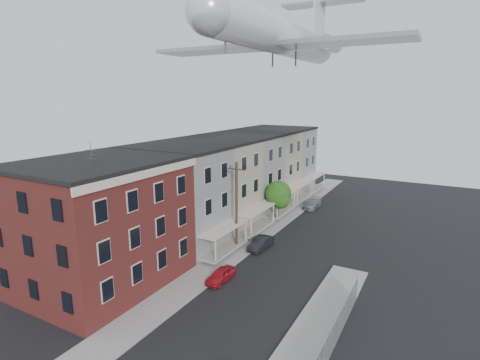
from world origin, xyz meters
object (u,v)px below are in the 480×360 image
object	(u,v)px
car_mid	(261,243)
car_far	(312,204)
street_tree	(279,195)
utility_pole	(236,206)
car_near	(221,275)
airplane	(283,37)

from	to	relation	value
car_mid	car_far	bearing A→B (deg)	92.55
street_tree	car_far	distance (m)	8.54
car_mid	car_far	distance (m)	16.32
utility_pole	car_near	distance (m)	7.80
utility_pole	car_mid	bearing A→B (deg)	36.13
street_tree	car_near	bearing A→B (deg)	-84.12
car_near	car_far	world-z (taller)	car_far
street_tree	airplane	bearing A→B (deg)	-67.12
car_mid	car_far	world-z (taller)	car_mid
car_mid	airplane	xyz separation A→B (m)	(1.23, 1.58, 19.84)
airplane	car_near	bearing A→B (deg)	-97.51
airplane	car_mid	bearing A→B (deg)	-128.02
utility_pole	street_tree	xyz separation A→B (m)	(0.33, 9.92, -1.22)
utility_pole	car_mid	size ratio (longest dim) A/B	2.44
utility_pole	street_tree	bearing A→B (deg)	88.11
car_near	car_far	bearing A→B (deg)	91.81
car_near	airplane	world-z (taller)	airplane
car_mid	car_near	bearing A→B (deg)	-87.21
street_tree	car_far	world-z (taller)	street_tree
utility_pole	airplane	xyz separation A→B (m)	(3.23, 3.04, 15.77)
car_far	airplane	xyz separation A→B (m)	(1.17, -14.74, 19.84)
car_mid	street_tree	bearing A→B (deg)	103.97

